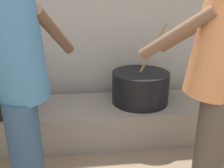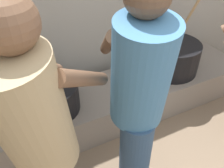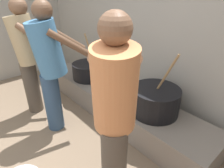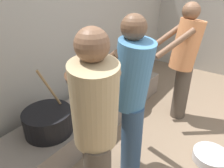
{
  "view_description": "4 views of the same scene",
  "coord_description": "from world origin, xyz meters",
  "px_view_note": "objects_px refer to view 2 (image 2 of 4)",
  "views": [
    {
      "loc": [
        -0.17,
        -0.4,
        1.31
      ],
      "look_at": [
        0.01,
        1.26,
        0.72
      ],
      "focal_mm": 39.89,
      "sensor_mm": 36.0,
      "label": 1
    },
    {
      "loc": [
        -1.1,
        0.2,
        1.72
      ],
      "look_at": [
        -0.49,
        1.44,
        0.66
      ],
      "focal_mm": 38.11,
      "sensor_mm": 36.0,
      "label": 2
    },
    {
      "loc": [
        1.41,
        0.2,
        1.64
      ],
      "look_at": [
        0.05,
        1.39,
        0.71
      ],
      "focal_mm": 30.87,
      "sensor_mm": 36.0,
      "label": 3
    },
    {
      "loc": [
        -1.94,
        0.2,
        1.75
      ],
      "look_at": [
        -0.58,
        1.19,
        0.91
      ],
      "focal_mm": 33.8,
      "sensor_mm": 36.0,
      "label": 4
    }
  ],
  "objects_px": {
    "cooking_pot_secondary": "(172,57)",
    "cook_in_blue_shirt": "(138,100)",
    "cooking_pot_main": "(49,97)",
    "cook_in_tan_shirt": "(40,143)"
  },
  "relations": [
    {
      "from": "cooking_pot_main",
      "to": "cook_in_blue_shirt",
      "type": "relative_size",
      "value": 0.45
    },
    {
      "from": "cooking_pot_main",
      "to": "cook_in_blue_shirt",
      "type": "bearing_deg",
      "value": -64.02
    },
    {
      "from": "cooking_pot_secondary",
      "to": "cook_in_blue_shirt",
      "type": "height_order",
      "value": "cook_in_blue_shirt"
    },
    {
      "from": "cooking_pot_secondary",
      "to": "cook_in_blue_shirt",
      "type": "distance_m",
      "value": 1.25
    },
    {
      "from": "cook_in_tan_shirt",
      "to": "cook_in_blue_shirt",
      "type": "bearing_deg",
      "value": 5.44
    },
    {
      "from": "cook_in_blue_shirt",
      "to": "cooking_pot_secondary",
      "type": "bearing_deg",
      "value": 41.08
    },
    {
      "from": "cooking_pot_secondary",
      "to": "cook_in_blue_shirt",
      "type": "relative_size",
      "value": 0.49
    },
    {
      "from": "cooking_pot_main",
      "to": "cooking_pot_secondary",
      "type": "relative_size",
      "value": 0.92
    },
    {
      "from": "cooking_pot_secondary",
      "to": "cooking_pot_main",
      "type": "bearing_deg",
      "value": -178.27
    },
    {
      "from": "cooking_pot_secondary",
      "to": "cook_in_tan_shirt",
      "type": "height_order",
      "value": "cook_in_tan_shirt"
    }
  ]
}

